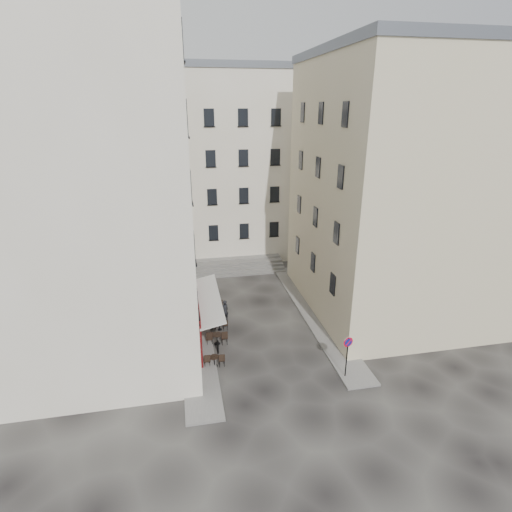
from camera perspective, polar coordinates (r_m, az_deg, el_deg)
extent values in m
plane|color=black|center=(27.80, 1.17, -11.87)|extent=(90.00, 90.00, 0.00)
cube|color=slate|center=(30.74, -8.76, -8.58)|extent=(2.00, 22.00, 0.12)
cube|color=slate|center=(31.36, 8.13, -7.92)|extent=(2.00, 18.00, 0.12)
cube|color=beige|center=(26.92, -22.82, 8.47)|extent=(12.00, 16.00, 20.00)
cube|color=beige|center=(31.21, 19.26, 8.52)|extent=(12.00, 14.00, 18.00)
cube|color=slate|center=(30.83, 21.49, 25.62)|extent=(12.20, 14.20, 0.60)
cube|color=beige|center=(42.51, -5.65, 12.49)|extent=(18.00, 10.00, 18.00)
cube|color=slate|center=(42.23, -6.13, 25.08)|extent=(18.20, 10.20, 0.60)
cube|color=#490C0A|center=(27.30, -8.47, -8.50)|extent=(0.25, 7.00, 3.50)
cube|color=black|center=(27.47, -8.34, -9.13)|extent=(0.06, 3.85, 2.00)
cube|color=silver|center=(26.77, -6.84, -6.12)|extent=(1.58, 7.30, 0.41)
cube|color=#605D5B|center=(38.17, -2.61, -2.28)|extent=(9.00, 1.80, 0.20)
cube|color=#605D5B|center=(38.50, -2.72, -1.75)|extent=(9.00, 1.80, 0.20)
cube|color=#605D5B|center=(38.84, -2.82, -1.23)|extent=(9.00, 1.80, 0.20)
cube|color=#605D5B|center=(39.18, -2.92, -0.72)|extent=(9.00, 1.80, 0.20)
cylinder|color=black|center=(26.32, -5.46, -12.87)|extent=(0.10, 0.10, 0.90)
sphere|color=black|center=(26.06, -5.50, -12.01)|extent=(0.12, 0.12, 0.12)
cylinder|color=black|center=(29.29, -6.18, -9.14)|extent=(0.10, 0.10, 0.90)
sphere|color=black|center=(29.06, -6.22, -8.34)|extent=(0.12, 0.12, 0.12)
cylinder|color=black|center=(32.38, -6.76, -6.11)|extent=(0.10, 0.10, 0.90)
sphere|color=black|center=(32.17, -6.80, -5.36)|extent=(0.12, 0.12, 0.12)
cylinder|color=black|center=(24.28, 12.83, -14.03)|extent=(0.07, 0.07, 2.67)
cylinder|color=red|center=(23.69, 13.04, -11.91)|extent=(0.61, 0.15, 0.62)
cylinder|color=navy|center=(23.67, 13.06, -11.94)|extent=(0.45, 0.12, 0.45)
cube|color=red|center=(23.65, 13.09, -11.97)|extent=(0.36, 0.09, 0.36)
cylinder|color=black|center=(25.41, -5.92, -15.31)|extent=(0.35, 0.35, 0.02)
cylinder|color=black|center=(25.22, -5.94, -14.72)|extent=(0.05, 0.05, 0.68)
cylinder|color=black|center=(25.04, -5.97, -14.14)|extent=(0.58, 0.58, 0.04)
cube|color=black|center=(25.22, -4.93, -14.54)|extent=(0.37, 0.37, 0.88)
cube|color=black|center=(25.25, -6.99, -14.59)|extent=(0.37, 0.37, 0.88)
cylinder|color=black|center=(27.38, -5.56, -12.35)|extent=(0.39, 0.39, 0.02)
cylinder|color=black|center=(27.18, -5.59, -11.72)|extent=(0.05, 0.05, 0.77)
cylinder|color=black|center=(27.00, -5.61, -11.09)|extent=(0.66, 0.66, 0.04)
cube|color=black|center=(27.19, -4.54, -11.53)|extent=(0.42, 0.42, 0.99)
cube|color=black|center=(27.22, -6.67, -11.58)|extent=(0.42, 0.42, 0.99)
cylinder|color=black|center=(28.93, -5.19, -10.41)|extent=(0.32, 0.32, 0.02)
cylinder|color=black|center=(28.78, -5.21, -9.91)|extent=(0.04, 0.04, 0.62)
cylinder|color=black|center=(28.64, -5.23, -9.42)|extent=(0.53, 0.53, 0.04)
cube|color=black|center=(28.79, -4.41, -9.77)|extent=(0.34, 0.34, 0.80)
cube|color=black|center=(28.80, -6.03, -9.81)|extent=(0.34, 0.34, 0.80)
cylinder|color=black|center=(29.90, -6.32, -9.33)|extent=(0.36, 0.36, 0.02)
cylinder|color=black|center=(29.74, -6.35, -8.78)|extent=(0.05, 0.05, 0.70)
cylinder|color=black|center=(29.58, -6.37, -8.24)|extent=(0.60, 0.60, 0.04)
cube|color=black|center=(29.74, -5.48, -8.62)|extent=(0.38, 0.38, 0.90)
cube|color=black|center=(29.78, -7.24, -8.67)|extent=(0.38, 0.38, 0.90)
cylinder|color=black|center=(31.45, -6.02, -7.70)|extent=(0.38, 0.38, 0.02)
cylinder|color=black|center=(31.29, -6.05, -7.14)|extent=(0.05, 0.05, 0.74)
cylinder|color=black|center=(31.13, -6.07, -6.59)|extent=(0.63, 0.63, 0.04)
cube|color=black|center=(31.30, -5.18, -6.98)|extent=(0.40, 0.40, 0.95)
cube|color=black|center=(31.33, -6.94, -7.03)|extent=(0.40, 0.40, 0.95)
imported|color=black|center=(29.73, -4.50, -7.77)|extent=(0.71, 0.61, 1.66)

